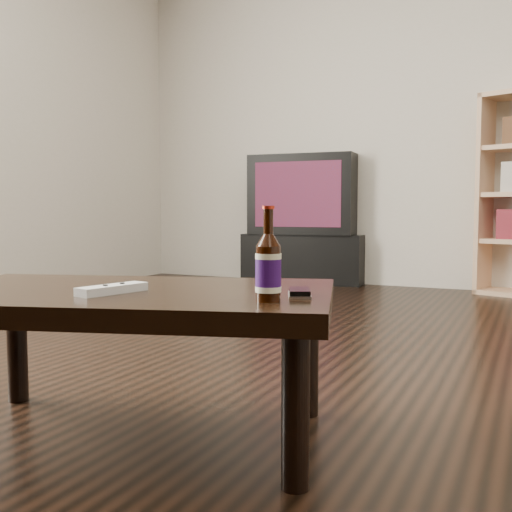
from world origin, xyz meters
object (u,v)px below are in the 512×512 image
at_px(coffee_table, 129,309).
at_px(phone, 299,293).
at_px(tv, 307,195).
at_px(beer_bottle, 268,268).
at_px(remote, 112,289).
at_px(tv_stand, 307,258).

height_order(coffee_table, phone, phone).
bearing_deg(tv, beer_bottle, -74.36).
bearing_deg(beer_bottle, tv, 109.06).
height_order(beer_bottle, phone, beer_bottle).
xyz_separation_m(phone, remote, (-0.43, -0.15, 0.00)).
bearing_deg(beer_bottle, coffee_table, 175.12).
relative_size(tv, coffee_table, 0.76).
bearing_deg(tv, phone, -73.30).
height_order(tv_stand, tv, tv).
height_order(tv_stand, phone, phone).
bearing_deg(tv_stand, beer_bottle, -74.36).
distance_m(tv, beer_bottle, 3.67).
relative_size(coffee_table, remote, 6.09).
height_order(tv_stand, remote, remote).
relative_size(tv, remote, 4.64).
bearing_deg(tv_stand, tv, -90.00).
bearing_deg(phone, beer_bottle, -131.34).
xyz_separation_m(tv_stand, phone, (1.23, -3.36, 0.20)).
bearing_deg(phone, tv_stand, 86.97).
bearing_deg(remote, phone, 32.19).
distance_m(tv, coffee_table, 3.54).
relative_size(coffee_table, phone, 10.43).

